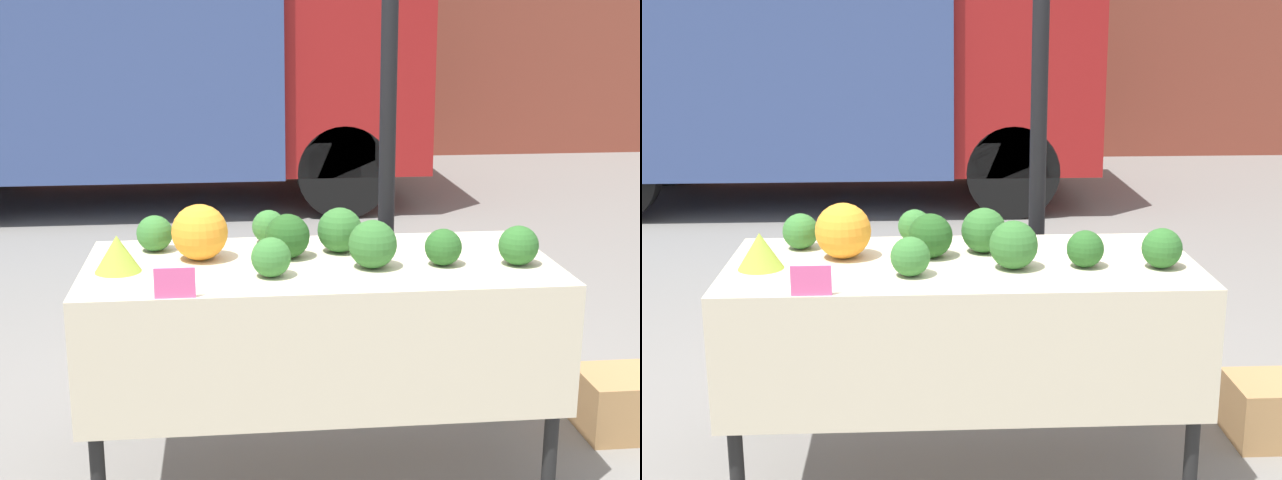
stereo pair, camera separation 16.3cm
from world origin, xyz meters
TOP-DOWN VIEW (x-y plane):
  - ground_plane at (0.00, 0.00)m, footprint 40.00×40.00m
  - tent_pole at (0.36, 0.64)m, footprint 0.07×0.07m
  - parked_truck at (-1.18, 4.97)m, footprint 4.77×2.02m
  - market_table at (0.00, -0.06)m, footprint 1.67×0.76m
  - orange_cauliflower at (-0.42, 0.07)m, footprint 0.20×0.20m
  - romanesco_head at (-0.70, -0.05)m, footprint 0.16×0.16m
  - broccoli_head_0 at (-0.18, -0.17)m, footprint 0.13×0.13m
  - broccoli_head_1 at (-0.59, 0.21)m, footprint 0.13×0.13m
  - broccoli_head_2 at (0.69, -0.11)m, footprint 0.14×0.14m
  - broccoli_head_3 at (0.17, -0.10)m, footprint 0.17×0.17m
  - broccoli_head_4 at (-0.11, 0.06)m, footprint 0.16×0.16m
  - broccoli_head_5 at (0.09, 0.13)m, footprint 0.17×0.17m
  - broccoli_head_6 at (0.42, -0.09)m, footprint 0.13×0.13m
  - broccoli_head_7 at (-0.17, 0.29)m, footprint 0.13×0.13m
  - price_sign at (-0.49, -0.37)m, footprint 0.13×0.01m
  - produce_crate at (1.28, 0.14)m, footprint 0.42×0.31m

SIDE VIEW (x-z plane):
  - ground_plane at x=0.00m, z-range 0.00..0.00m
  - produce_crate at x=1.28m, z-range 0.00..0.25m
  - market_table at x=0.00m, z-range 0.29..1.08m
  - price_sign at x=-0.49m, z-range 0.79..0.89m
  - romanesco_head at x=-0.70m, z-range 0.79..0.92m
  - broccoli_head_7 at x=-0.17m, z-range 0.79..0.92m
  - broccoli_head_6 at x=0.42m, z-range 0.79..0.93m
  - broccoli_head_1 at x=-0.59m, z-range 0.79..0.93m
  - broccoli_head_0 at x=-0.18m, z-range 0.79..0.93m
  - broccoli_head_2 at x=0.69m, z-range 0.79..0.94m
  - broccoli_head_4 at x=-0.11m, z-range 0.79..0.96m
  - broccoli_head_5 at x=0.09m, z-range 0.79..0.96m
  - broccoli_head_3 at x=0.17m, z-range 0.79..0.96m
  - orange_cauliflower at x=-0.42m, z-range 0.79..1.00m
  - parked_truck at x=-1.18m, z-range 0.09..2.45m
  - tent_pole at x=0.36m, z-range 0.00..2.75m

